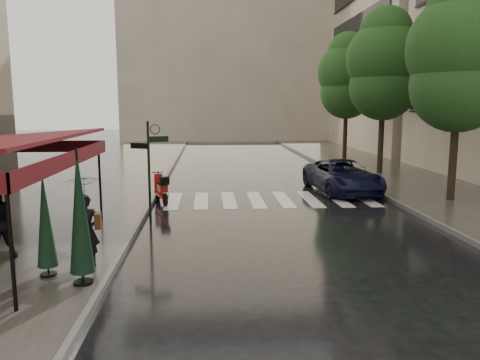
{
  "coord_description": "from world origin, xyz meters",
  "views": [
    {
      "loc": [
        0.63,
        -11.48,
        3.56
      ],
      "look_at": [
        1.56,
        2.08,
        1.4
      ],
      "focal_mm": 35.0,
      "sensor_mm": 36.0,
      "label": 1
    }
  ],
  "objects": [
    {
      "name": "scooter",
      "position": [
        -1.1,
        5.65,
        0.51
      ],
      "size": [
        0.76,
        1.6,
        1.09
      ],
      "rotation": [
        0.0,
        0.0,
        0.32
      ],
      "color": "black",
      "rests_on": "ground"
    },
    {
      "name": "haussmann_far",
      "position": [
        16.5,
        26.0,
        9.25
      ],
      "size": [
        8.0,
        16.0,
        18.5
      ],
      "primitive_type": "cube",
      "color": "gray",
      "rests_on": "ground"
    },
    {
      "name": "tree_far",
      "position": [
        9.7,
        19.0,
        5.46
      ],
      "size": [
        3.8,
        3.8,
        8.16
      ],
      "color": "black",
      "rests_on": "sidewalk_far"
    },
    {
      "name": "tree_mid",
      "position": [
        9.5,
        12.0,
        5.59
      ],
      "size": [
        3.8,
        3.8,
        8.34
      ],
      "color": "black",
      "rests_on": "sidewalk_far"
    },
    {
      "name": "sidewalk_far",
      "position": [
        10.25,
        12.0,
        0.06
      ],
      "size": [
        5.5,
        60.0,
        0.12
      ],
      "primitive_type": "cube",
      "color": "#38332D",
      "rests_on": "ground"
    },
    {
      "name": "curb_far",
      "position": [
        7.45,
        12.0,
        0.07
      ],
      "size": [
        0.12,
        60.0,
        0.16
      ],
      "primitive_type": "cube",
      "color": "#595651",
      "rests_on": "ground"
    },
    {
      "name": "pedestrian_with_umbrella",
      "position": [
        -2.0,
        -1.53,
        1.72
      ],
      "size": [
        1.03,
        1.04,
        2.4
      ],
      "rotation": [
        0.0,
        0.0,
        0.11
      ],
      "color": "black",
      "rests_on": "sidewalk_near"
    },
    {
      "name": "crosswalk",
      "position": [
        2.98,
        6.0,
        0.01
      ],
      "size": [
        7.85,
        3.2,
        0.01
      ],
      "color": "silver",
      "rests_on": "ground"
    },
    {
      "name": "backdrop_building",
      "position": [
        3.0,
        38.0,
        10.0
      ],
      "size": [
        22.0,
        6.0,
        20.0
      ],
      "primitive_type": "cube",
      "color": "gray",
      "rests_on": "ground"
    },
    {
      "name": "signpost",
      "position": [
        -1.19,
        3.0,
        1.83
      ],
      "size": [
        1.17,
        0.29,
        3.1
      ],
      "color": "black",
      "rests_on": "ground"
    },
    {
      "name": "curb_near",
      "position": [
        -1.45,
        12.0,
        0.07
      ],
      "size": [
        0.12,
        60.0,
        0.16
      ],
      "primitive_type": "cube",
      "color": "#595651",
      "rests_on": "ground"
    },
    {
      "name": "tree_near",
      "position": [
        9.6,
        5.0,
        5.32
      ],
      "size": [
        3.8,
        3.8,
        7.99
      ],
      "color": "black",
      "rests_on": "sidewalk_far"
    },
    {
      "name": "ground",
      "position": [
        0.0,
        0.0,
        0.0
      ],
      "size": [
        120.0,
        120.0,
        0.0
      ],
      "primitive_type": "plane",
      "color": "black",
      "rests_on": "ground"
    },
    {
      "name": "parasol_front",
      "position": [
        -1.83,
        -2.56,
        1.54
      ],
      "size": [
        0.47,
        0.47,
        2.65
      ],
      "color": "black",
      "rests_on": "sidewalk_near"
    },
    {
      "name": "parked_car",
      "position": [
        6.21,
        7.44,
        0.67
      ],
      "size": [
        2.65,
        4.98,
        1.33
      ],
      "primitive_type": "imported",
      "rotation": [
        0.0,
        0.0,
        0.09
      ],
      "color": "black",
      "rests_on": "ground"
    },
    {
      "name": "sidewalk_near",
      "position": [
        -4.5,
        12.0,
        0.06
      ],
      "size": [
        6.0,
        60.0,
        0.12
      ],
      "primitive_type": "cube",
      "color": "#38332D",
      "rests_on": "ground"
    },
    {
      "name": "parasol_back",
      "position": [
        -2.66,
        -2.07,
        1.28
      ],
      "size": [
        0.4,
        0.4,
        2.15
      ],
      "color": "black",
      "rests_on": "sidewalk_near"
    }
  ]
}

